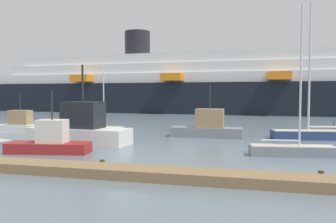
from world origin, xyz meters
TOP-DOWN VIEW (x-y plane):
  - ground_plane at (0.00, 0.00)m, footprint 600.00×600.00m
  - dock_pier at (0.00, -4.68)m, footprint 25.82×1.83m
  - sailboat_0 at (-7.30, 11.51)m, footprint 5.10×1.43m
  - sailboat_1 at (12.77, 11.27)m, footprint 7.40×2.87m
  - sailboat_2 at (9.94, 2.80)m, footprint 5.39×1.91m
  - fishing_boat_0 at (-14.71, 9.34)m, footprint 5.14×1.72m
  - fishing_boat_1 at (3.62, 10.55)m, footprint 6.42×1.86m
  - fishing_boat_2 at (-5.64, 4.35)m, footprint 8.38×3.15m
  - fishing_boat_3 at (-5.56, 0.14)m, footprint 5.62×2.49m
  - channel_buoy_1 at (14.86, 14.01)m, footprint 0.65×0.65m
  - cruise_ship at (2.89, 49.23)m, footprint 109.46×20.96m

SIDE VIEW (x-z plane):
  - ground_plane at x=0.00m, z-range 0.00..0.00m
  - dock_pier at x=0.00m, z-range -0.05..0.52m
  - channel_buoy_1 at x=14.86m, z-range -0.36..1.02m
  - sailboat_0 at x=-7.30m, z-range -3.32..4.13m
  - sailboat_2 at x=9.94m, z-range -4.21..5.16m
  - sailboat_1 at x=12.77m, z-range -5.22..6.38m
  - fishing_boat_3 at x=-5.56m, z-range -1.31..2.80m
  - fishing_boat_0 at x=-14.71m, z-range -1.21..2.84m
  - fishing_boat_1 at x=3.62m, z-range -1.49..3.30m
  - fishing_boat_2 at x=-5.64m, z-range -1.94..4.22m
  - cruise_ship at x=2.89m, z-range -3.18..14.13m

